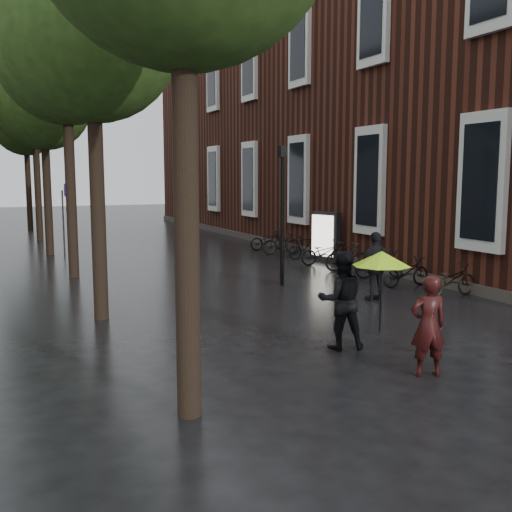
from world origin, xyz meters
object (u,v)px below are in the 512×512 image
pedestrian_walking (376,266)px  parked_bicycles (339,256)px  ad_lightbox (326,237)px  lamp_post (282,201)px  person_black (341,300)px  person_burgundy (428,326)px

pedestrian_walking → parked_bicycles: 5.34m
pedestrian_walking → ad_lightbox: (2.44, 6.57, 0.05)m
ad_lightbox → lamp_post: 5.31m
person_black → ad_lightbox: (5.54, 9.82, 0.03)m
person_black → ad_lightbox: 11.28m
person_burgundy → lamp_post: 8.40m
person_black → parked_bicycles: bearing=-103.5°
person_black → parked_bicycles: (5.11, 8.18, -0.45)m
person_burgundy → person_black: person_black is taller
person_burgundy → parked_bicycles: size_ratio=0.14×
pedestrian_walking → person_black: bearing=45.6°
parked_bicycles → lamp_post: 4.23m
pedestrian_walking → parked_bicycles: (2.02, 4.92, -0.43)m
person_burgundy → pedestrian_walking: bearing=-102.5°
ad_lightbox → lamp_post: (-3.61, -3.59, 1.50)m
person_burgundy → ad_lightbox: ad_lightbox is taller
person_black → ad_lightbox: ad_lightbox is taller
person_burgundy → ad_lightbox: 12.77m
parked_bicycles → lamp_post: bearing=-148.6°
parked_bicycles → ad_lightbox: 1.77m
person_burgundy → parked_bicycles: 11.10m
pedestrian_walking → ad_lightbox: bearing=-111.3°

